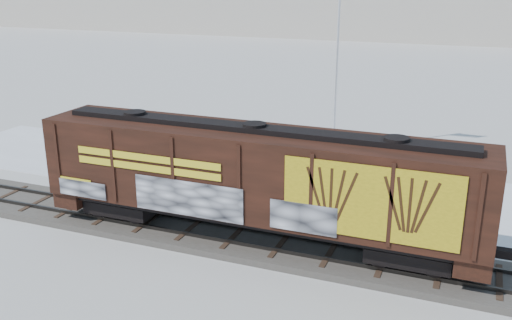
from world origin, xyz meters
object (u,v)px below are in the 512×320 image
at_px(flagpole, 338,87).
at_px(car_silver, 88,142).
at_px(car_dark, 298,166).
at_px(car_white, 309,181).
at_px(hopper_railcar, 254,176).

height_order(flagpole, car_silver, flagpole).
bearing_deg(car_silver, car_dark, -94.84).
bearing_deg(car_white, hopper_railcar, 157.88).
xyz_separation_m(hopper_railcar, car_silver, (-14.06, 7.81, -2.23)).
bearing_deg(hopper_railcar, car_silver, 150.96).
distance_m(hopper_railcar, car_white, 6.61).
relative_size(hopper_railcar, car_white, 4.25).
xyz_separation_m(hopper_railcar, car_dark, (-0.87, 8.38, -2.30)).
distance_m(hopper_railcar, flagpole, 13.89).
height_order(flagpole, car_white, flagpole).
xyz_separation_m(car_silver, car_white, (14.47, -1.61, -0.01)).
bearing_deg(car_dark, car_white, -149.64).
bearing_deg(car_dark, hopper_railcar, -174.19).
bearing_deg(car_silver, hopper_railcar, -126.38).
distance_m(hopper_railcar, car_dark, 8.73).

